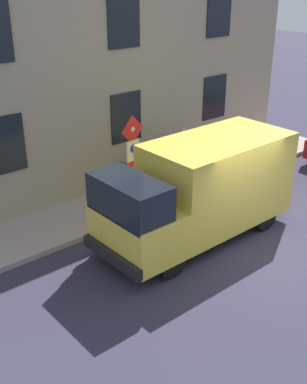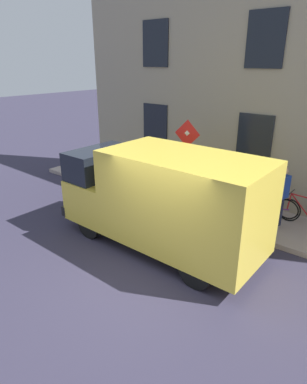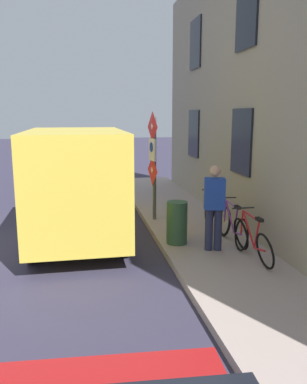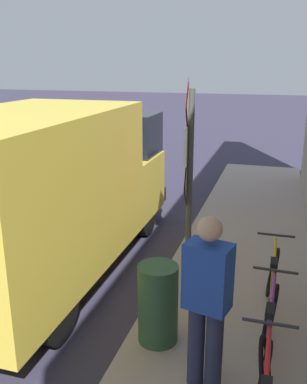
{
  "view_description": "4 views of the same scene",
  "coord_description": "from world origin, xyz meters",
  "px_view_note": "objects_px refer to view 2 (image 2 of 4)",
  "views": [
    {
      "loc": [
        -6.32,
        8.5,
        6.24
      ],
      "look_at": [
        2.23,
        1.19,
        1.03
      ],
      "focal_mm": 44.92,
      "sensor_mm": 36.0,
      "label": 1
    },
    {
      "loc": [
        -4.75,
        -3.93,
        4.43
      ],
      "look_at": [
        1.78,
        1.43,
        1.07
      ],
      "focal_mm": 30.93,
      "sensor_mm": 36.0,
      "label": 2
    },
    {
      "loc": [
        1.22,
        -8.63,
        2.84
      ],
      "look_at": [
        2.92,
        0.47,
        1.01
      ],
      "focal_mm": 37.08,
      "sensor_mm": 36.0,
      "label": 3
    },
    {
      "loc": [
        4.31,
        -4.71,
        3.1
      ],
      "look_at": [
        2.6,
        0.98,
        1.29
      ],
      "focal_mm": 39.85,
      "sensor_mm": 36.0,
      "label": 4
    }
  ],
  "objects_px": {
    "sign_post_stacked": "(186,159)",
    "pedestrian": "(280,195)",
    "bicycle_purple": "(271,204)",
    "bicycle_orange": "(240,196)",
    "delivery_van": "(163,198)",
    "litter_bin": "(249,213)",
    "bicycle_red": "(306,213)"
  },
  "relations": [
    {
      "from": "sign_post_stacked",
      "to": "delivery_van",
      "type": "bearing_deg",
      "value": -162.11
    },
    {
      "from": "pedestrian",
      "to": "litter_bin",
      "type": "distance_m",
      "value": 0.96
    },
    {
      "from": "bicycle_orange",
      "to": "bicycle_red",
      "type": "bearing_deg",
      "value": -179.86
    },
    {
      "from": "delivery_van",
      "to": "litter_bin",
      "type": "distance_m",
      "value": 2.59
    },
    {
      "from": "bicycle_orange",
      "to": "pedestrian",
      "type": "bearing_deg",
      "value": 158.13
    },
    {
      "from": "pedestrian",
      "to": "bicycle_purple",
      "type": "bearing_deg",
      "value": -41.23
    },
    {
      "from": "bicycle_red",
      "to": "pedestrian",
      "type": "height_order",
      "value": "pedestrian"
    },
    {
      "from": "delivery_van",
      "to": "bicycle_red",
      "type": "bearing_deg",
      "value": -128.33
    },
    {
      "from": "bicycle_red",
      "to": "pedestrian",
      "type": "bearing_deg",
      "value": 42.92
    },
    {
      "from": "bicycle_purple",
      "to": "bicycle_orange",
      "type": "relative_size",
      "value": 1.0
    },
    {
      "from": "bicycle_red",
      "to": "litter_bin",
      "type": "distance_m",
      "value": 1.65
    },
    {
      "from": "bicycle_purple",
      "to": "pedestrian",
      "type": "bearing_deg",
      "value": 127.09
    },
    {
      "from": "pedestrian",
      "to": "bicycle_red",
      "type": "bearing_deg",
      "value": -123.19
    },
    {
      "from": "sign_post_stacked",
      "to": "delivery_van",
      "type": "height_order",
      "value": "sign_post_stacked"
    },
    {
      "from": "sign_post_stacked",
      "to": "bicycle_orange",
      "type": "height_order",
      "value": "sign_post_stacked"
    },
    {
      "from": "bicycle_red",
      "to": "bicycle_purple",
      "type": "xyz_separation_m",
      "value": [
        0.0,
        0.99,
        0.0
      ]
    },
    {
      "from": "bicycle_red",
      "to": "bicycle_purple",
      "type": "bearing_deg",
      "value": -0.31
    },
    {
      "from": "sign_post_stacked",
      "to": "bicycle_purple",
      "type": "height_order",
      "value": "sign_post_stacked"
    },
    {
      "from": "delivery_van",
      "to": "pedestrian",
      "type": "xyz_separation_m",
      "value": [
        2.67,
        -1.95,
        -0.26
      ]
    },
    {
      "from": "bicycle_red",
      "to": "litter_bin",
      "type": "height_order",
      "value": "litter_bin"
    },
    {
      "from": "delivery_van",
      "to": "bicycle_orange",
      "type": "bearing_deg",
      "value": -99.98
    },
    {
      "from": "sign_post_stacked",
      "to": "pedestrian",
      "type": "height_order",
      "value": "sign_post_stacked"
    },
    {
      "from": "delivery_van",
      "to": "litter_bin",
      "type": "height_order",
      "value": "delivery_van"
    },
    {
      "from": "bicycle_purple",
      "to": "bicycle_orange",
      "type": "xyz_separation_m",
      "value": [
        -0.0,
        0.99,
        0.0
      ]
    },
    {
      "from": "bicycle_purple",
      "to": "pedestrian",
      "type": "distance_m",
      "value": 0.88
    },
    {
      "from": "bicycle_purple",
      "to": "bicycle_orange",
      "type": "height_order",
      "value": "same"
    },
    {
      "from": "pedestrian",
      "to": "litter_bin",
      "type": "bearing_deg",
      "value": 61.55
    },
    {
      "from": "sign_post_stacked",
      "to": "bicycle_orange",
      "type": "relative_size",
      "value": 1.55
    },
    {
      "from": "sign_post_stacked",
      "to": "pedestrian",
      "type": "relative_size",
      "value": 1.54
    },
    {
      "from": "delivery_van",
      "to": "litter_bin",
      "type": "relative_size",
      "value": 5.92
    },
    {
      "from": "sign_post_stacked",
      "to": "bicycle_red",
      "type": "height_order",
      "value": "sign_post_stacked"
    },
    {
      "from": "sign_post_stacked",
      "to": "bicycle_purple",
      "type": "relative_size",
      "value": 1.55
    }
  ]
}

